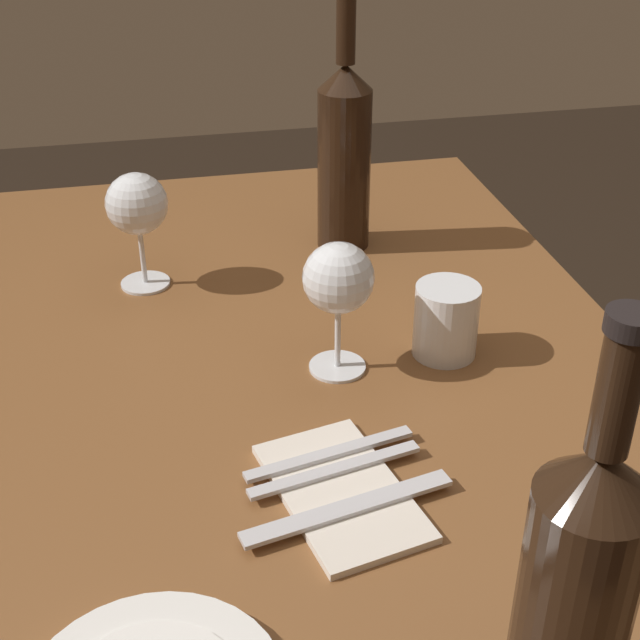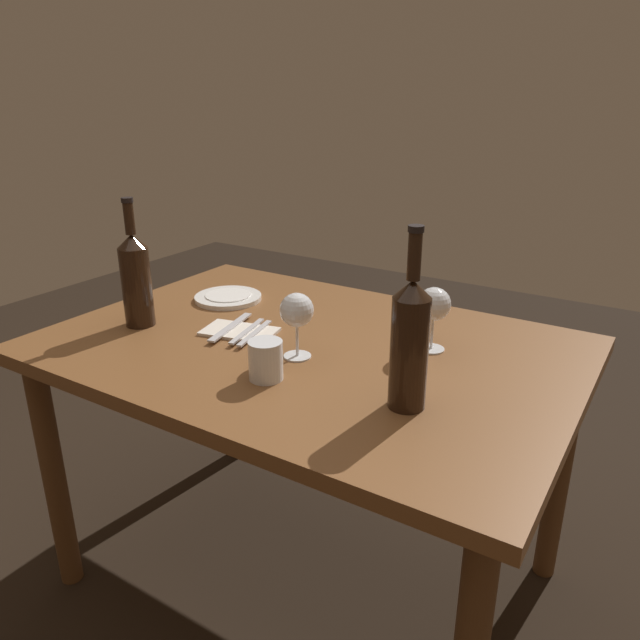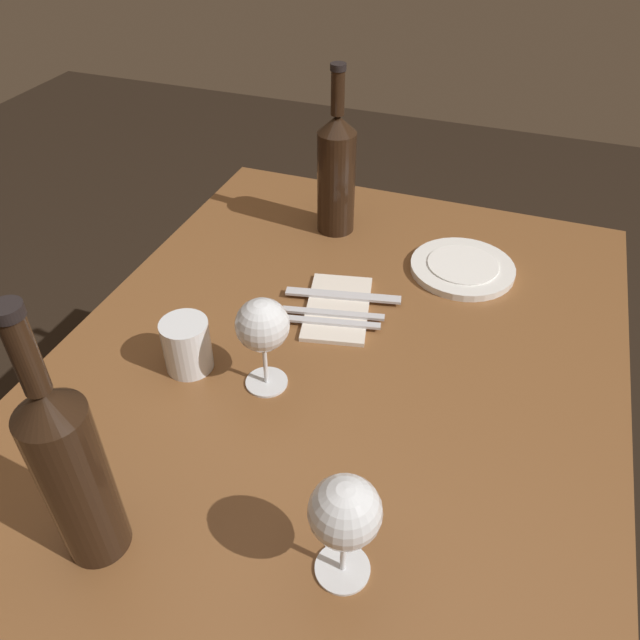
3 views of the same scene
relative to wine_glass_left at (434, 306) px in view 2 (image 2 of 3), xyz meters
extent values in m
plane|color=black|center=(0.28, 0.12, -0.85)|extent=(6.00, 6.00, 0.00)
cube|color=brown|center=(0.28, 0.12, -0.13)|extent=(1.30, 0.90, 0.04)
cylinder|color=brown|center=(-0.30, -0.26, -0.50)|extent=(0.06, 0.06, 0.70)
cylinder|color=brown|center=(0.86, -0.26, -0.50)|extent=(0.06, 0.06, 0.70)
cylinder|color=brown|center=(0.86, 0.50, -0.50)|extent=(0.06, 0.06, 0.70)
cylinder|color=white|center=(0.00, 0.00, -0.11)|extent=(0.07, 0.07, 0.00)
cylinder|color=white|center=(0.00, 0.00, -0.07)|extent=(0.01, 0.01, 0.08)
sphere|color=white|center=(0.00, 0.00, 0.00)|extent=(0.08, 0.08, 0.08)
cylinder|color=maroon|center=(0.00, 0.00, 0.00)|extent=(0.06, 0.06, 0.02)
cylinder|color=white|center=(0.25, 0.21, -0.11)|extent=(0.07, 0.07, 0.00)
cylinder|color=white|center=(0.25, 0.21, -0.07)|extent=(0.01, 0.01, 0.08)
sphere|color=white|center=(0.25, 0.21, 0.00)|extent=(0.08, 0.08, 0.08)
cylinder|color=maroon|center=(0.25, 0.21, 0.00)|extent=(0.06, 0.06, 0.01)
cylinder|color=black|center=(-0.07, 0.29, 0.00)|extent=(0.08, 0.08, 0.23)
cone|color=black|center=(-0.07, 0.29, 0.13)|extent=(0.08, 0.08, 0.03)
cylinder|color=black|center=(-0.07, 0.29, 0.20)|extent=(0.03, 0.03, 0.09)
cylinder|color=black|center=(-0.07, 0.29, 0.25)|extent=(0.03, 0.03, 0.01)
cylinder|color=black|center=(0.73, 0.26, -0.01)|extent=(0.08, 0.08, 0.21)
cone|color=black|center=(0.73, 0.26, 0.12)|extent=(0.08, 0.08, 0.03)
cylinder|color=black|center=(0.73, 0.26, 0.17)|extent=(0.03, 0.03, 0.08)
cylinder|color=black|center=(0.73, 0.26, 0.22)|extent=(0.03, 0.03, 0.01)
cylinder|color=white|center=(0.25, 0.34, -0.07)|extent=(0.08, 0.08, 0.09)
cylinder|color=silver|center=(0.25, 0.34, -0.09)|extent=(0.07, 0.07, 0.04)
cylinder|color=white|center=(0.66, -0.02, -0.11)|extent=(0.20, 0.20, 0.01)
cylinder|color=white|center=(0.66, -0.02, -0.10)|extent=(0.14, 0.14, 0.00)
cube|color=silver|center=(0.46, 0.16, -0.11)|extent=(0.21, 0.15, 0.01)
cube|color=silver|center=(0.44, 0.16, -0.10)|extent=(0.05, 0.18, 0.00)
cube|color=silver|center=(0.41, 0.16, -0.10)|extent=(0.05, 0.18, 0.00)
cube|color=silver|center=(0.49, 0.16, -0.10)|extent=(0.06, 0.21, 0.00)
camera|label=1|loc=(1.10, 0.01, 0.47)|focal=50.72mm
camera|label=2|loc=(-0.49, 1.29, 0.48)|focal=33.90mm
camera|label=3|loc=(-0.37, -0.10, 0.58)|focal=34.90mm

